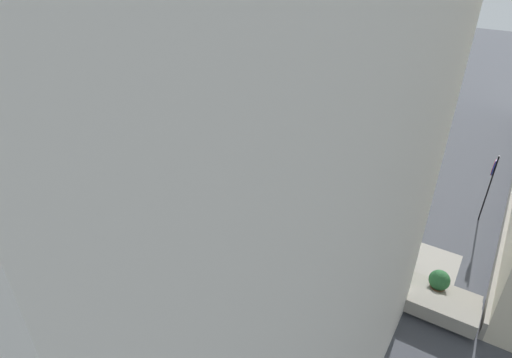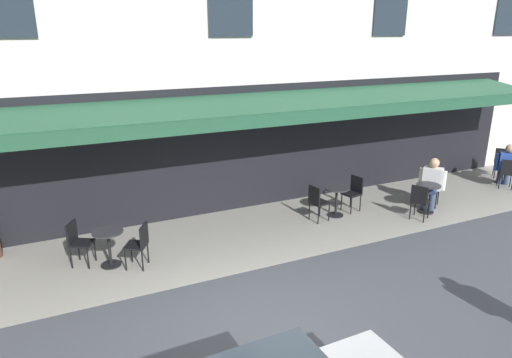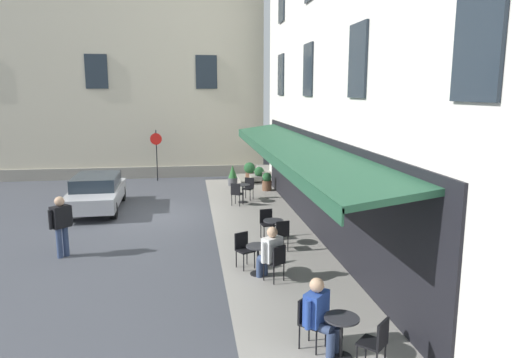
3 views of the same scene
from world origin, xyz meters
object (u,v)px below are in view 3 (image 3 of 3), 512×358
object	(u,v)px
cafe_table_mid_terrace	(243,191)
cafe_table_far_end	(273,229)
cafe_chair_black_corner_left	(377,340)
no_parking_sign	(156,146)
cafe_table_near_entrance	(258,256)
walking_pedestrian_in_black	(61,222)
potted_plant_under_sign	(267,182)
cafe_table_streetside	(341,331)
parked_car_silver	(96,192)
seated_patron_in_blue	(320,313)
seated_companion_in_white	(270,251)
cafe_chair_black_under_awning	(281,233)
cafe_chair_black_facing_street	(267,221)
cafe_chair_black_near_door	(276,260)
cafe_chair_black_kerbside	(249,186)
potted_plant_by_steps	(259,175)
cafe_chair_black_by_window	(237,192)
cafe_chair_black_back_row	(309,318)
cafe_chair_black_corner_right	(243,247)
potted_plant_entrance_right	(249,170)
potted_plant_mid_terrace	(233,176)

from	to	relation	value
cafe_table_mid_terrace	cafe_table_far_end	bearing A→B (deg)	-177.08
cafe_chair_black_corner_left	no_parking_sign	distance (m)	18.20
cafe_table_near_entrance	walking_pedestrian_in_black	size ratio (longest dim) A/B	0.44
potted_plant_under_sign	cafe_table_streetside	bearing A→B (deg)	175.85
cafe_table_near_entrance	walking_pedestrian_in_black	world-z (taller)	walking_pedestrian_in_black
cafe_table_far_end	potted_plant_under_sign	world-z (taller)	potted_plant_under_sign
parked_car_silver	cafe_table_far_end	bearing A→B (deg)	-130.45
walking_pedestrian_in_black	potted_plant_under_sign	world-z (taller)	walking_pedestrian_in_black
cafe_table_mid_terrace	seated_patron_in_blue	distance (m)	11.45
cafe_chair_black_corner_left	potted_plant_under_sign	world-z (taller)	cafe_chair_black_corner_left
seated_companion_in_white	cafe_chair_black_under_awning	bearing A→B (deg)	-18.65
cafe_table_far_end	cafe_chair_black_facing_street	xyz separation A→B (m)	(0.63, 0.09, 0.06)
cafe_table_far_end	potted_plant_under_sign	distance (m)	7.85
cafe_chair_black_near_door	potted_plant_under_sign	distance (m)	10.66
cafe_chair_black_facing_street	seated_patron_in_blue	bearing A→B (deg)	178.81
cafe_chair_black_kerbside	potted_plant_by_steps	bearing A→B (deg)	-15.64
cafe_chair_black_kerbside	parked_car_silver	world-z (taller)	parked_car_silver
cafe_chair_black_by_window	cafe_chair_black_back_row	distance (m)	10.75
cafe_chair_black_facing_street	cafe_chair_black_corner_right	bearing A→B (deg)	156.84
cafe_chair_black_near_door	potted_plant_under_sign	bearing A→B (deg)	-8.11
cafe_chair_black_corner_left	seated_patron_in_blue	world-z (taller)	seated_patron_in_blue
cafe_chair_black_by_window	potted_plant_entrance_right	bearing A→B (deg)	-12.56
cafe_chair_black_by_window	cafe_chair_black_back_row	world-z (taller)	same
potted_plant_under_sign	parked_car_silver	distance (m)	7.57
cafe_chair_black_kerbside	potted_plant_mid_terrace	size ratio (longest dim) A/B	0.90
potted_plant_entrance_right	cafe_chair_black_near_door	bearing A→B (deg)	175.54
walking_pedestrian_in_black	cafe_table_streetside	bearing A→B (deg)	-134.70
cafe_chair_black_kerbside	seated_patron_in_blue	distance (m)	12.00
cafe_table_far_end	seated_patron_in_blue	bearing A→B (deg)	177.81
cafe_chair_black_kerbside	cafe_table_streetside	world-z (taller)	cafe_chair_black_kerbside
cafe_chair_black_under_awning	potted_plant_under_sign	world-z (taller)	cafe_chair_black_under_awning
cafe_chair_black_corner_left	cafe_table_far_end	size ratio (longest dim) A/B	1.21
cafe_chair_black_kerbside	no_parking_sign	xyz separation A→B (m)	(4.82, 4.10, 1.25)
cafe_chair_black_corner_left	seated_companion_in_white	world-z (taller)	seated_companion_in_white
cafe_chair_black_corner_left	cafe_chair_black_facing_street	world-z (taller)	same
cafe_table_far_end	no_parking_sign	world-z (taller)	no_parking_sign
potted_plant_under_sign	potted_plant_entrance_right	bearing A→B (deg)	10.02
no_parking_sign	potted_plant_under_sign	size ratio (longest dim) A/B	3.10
cafe_chair_black_back_row	cafe_chair_black_facing_street	bearing A→B (deg)	-2.61
cafe_table_far_end	cafe_chair_black_under_awning	bearing A→B (deg)	-168.88
cafe_chair_black_by_window	cafe_chair_black_corner_left	distance (m)	11.70
no_parking_sign	parked_car_silver	distance (m)	6.22
cafe_chair_black_kerbside	cafe_chair_black_by_window	bearing A→B (deg)	150.46
cafe_chair_black_by_window	potted_plant_by_steps	distance (m)	4.78
cafe_chair_black_back_row	cafe_chair_black_facing_street	world-z (taller)	same
cafe_chair_black_corner_left	potted_plant_under_sign	distance (m)	14.42
cafe_table_far_end	potted_plant_entrance_right	world-z (taller)	potted_plant_entrance_right
cafe_chair_black_corner_right	cafe_table_far_end	size ratio (longest dim) A/B	1.21
walking_pedestrian_in_black	no_parking_sign	size ratio (longest dim) A/B	0.66
cafe_table_mid_terrace	potted_plant_by_steps	size ratio (longest dim) A/B	0.90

